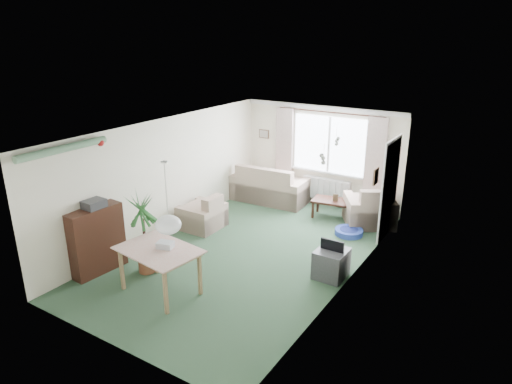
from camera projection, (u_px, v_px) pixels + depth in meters
The scene contains 25 objects.
ground at pixel (248, 253), 8.73m from camera, with size 6.50×6.50×0.00m, color #2C4932.
window at pixel (329, 145), 10.72m from camera, with size 1.80×0.03×1.30m, color white.
curtain_rod at pixel (330, 112), 10.40m from camera, with size 2.60×0.03×0.03m, color black.
curtain_left at pixel (284, 149), 11.29m from camera, with size 0.45×0.08×2.00m, color beige.
curtain_right at pixel (375, 162), 10.13m from camera, with size 0.45×0.08×2.00m, color beige.
radiator at pixel (326, 189), 11.05m from camera, with size 1.20×0.10×0.55m, color white.
doorway at pixel (390, 190), 9.16m from camera, with size 0.03×0.95×2.00m, color black.
pendant_lamp at pixel (168, 225), 6.31m from camera, with size 0.36×0.36×0.36m, color white.
tinsel_garland at pixel (63, 149), 7.10m from camera, with size 1.60×1.60×0.12m, color #196626.
bauble_cluster_a at pixel (336, 138), 8.06m from camera, with size 0.20×0.20×0.20m, color silver.
bauble_cluster_b at pixel (324, 155), 6.95m from camera, with size 0.20×0.20×0.20m, color silver.
wall_picture_back at pixel (264, 134), 11.60m from camera, with size 0.28×0.03×0.22m, color brown.
wall_picture_right at pixel (376, 176), 8.18m from camera, with size 0.03×0.24×0.30m, color brown.
sofa at pixel (271, 183), 11.33m from camera, with size 1.86×0.99×0.93m, color beige.
armchair_corner at pixel (370, 205), 9.93m from camera, with size 1.00×0.95×0.90m, color #BCAA8E.
armchair_left at pixel (202, 211), 9.76m from camera, with size 0.85×0.80×0.76m, color beige.
coffee_table at pixel (333, 209), 10.35m from camera, with size 0.93×0.52×0.42m, color black.
photo_frame at pixel (336, 198), 10.21m from camera, with size 0.12×0.02×0.16m, color #4F3D28.
bookshelf at pixel (97, 240), 7.89m from camera, with size 0.32×0.97×1.19m, color black.
hifi_box at pixel (94, 204), 7.70m from camera, with size 0.28×0.35×0.14m, color #323136.
houseplant at pixel (144, 233), 7.83m from camera, with size 0.63×0.63×1.46m, color #205C1F.
dining_table at pixel (160, 271), 7.31m from camera, with size 1.19×0.80×0.75m, color tan.
gift_box at pixel (165, 245), 7.22m from camera, with size 0.25×0.18×0.12m, color silver.
tv_cube at pixel (331, 263), 7.81m from camera, with size 0.50×0.55×0.50m, color #313035.
pet_bed at pixel (349, 232), 9.51m from camera, with size 0.58×0.58×0.12m, color navy.
Camera 1 is at (4.31, -6.56, 4.00)m, focal length 32.00 mm.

